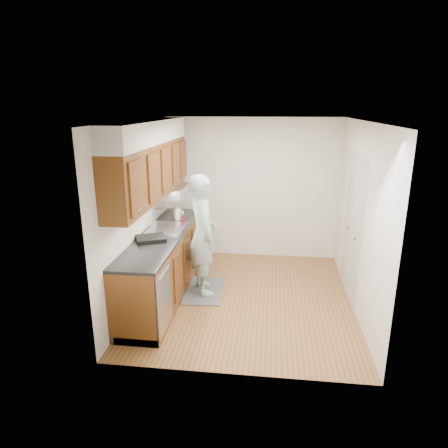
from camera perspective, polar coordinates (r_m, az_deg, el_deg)
name	(u,v)px	position (r m, az deg, el deg)	size (l,w,h in m)	color
floor	(246,297)	(5.94, 3.10, -10.39)	(3.50, 3.50, 0.00)	#905A36
ceiling	(249,121)	(5.29, 3.54, 14.49)	(3.50, 3.50, 0.00)	white
wall_left	(141,211)	(5.77, -11.74, 1.78)	(0.02, 3.50, 2.50)	silver
wall_right	(360,218)	(5.60, 18.82, 0.76)	(0.02, 3.50, 2.50)	silver
wall_back	(254,189)	(7.18, 4.24, 5.01)	(3.00, 0.02, 2.50)	silver
counter	(164,262)	(5.92, -8.54, -5.43)	(0.64, 2.80, 1.30)	brown
upper_cabinets	(151,162)	(5.62, -10.37, 8.75)	(0.47, 2.80, 1.21)	brown
closet_door	(353,228)	(5.94, 17.95, -0.54)	(0.02, 1.22, 2.05)	silver
floor_mat	(204,290)	(6.11, -2.93, -9.46)	(0.55, 0.94, 0.02)	slate
person	(203,227)	(5.74, -3.08, -0.39)	(0.71, 0.47, 2.00)	#A5C5C9
soap_bottle_a	(178,213)	(6.31, -6.62, 1.63)	(0.10, 0.10, 0.26)	silver
soap_bottle_b	(177,211)	(6.53, -6.68, 1.91)	(0.10, 0.10, 0.21)	silver
soap_bottle_c	(180,212)	(6.58, -6.25, 1.77)	(0.12, 0.12, 0.15)	silver
soda_can	(183,218)	(6.28, -5.88, 0.83)	(0.06, 0.06, 0.10)	maroon
steel_can	(180,215)	(6.41, -6.37, 1.22)	(0.07, 0.07, 0.12)	#A5A5AA
dish_rack	(151,239)	(5.46, -10.42, -2.08)	(0.38, 0.32, 0.06)	black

